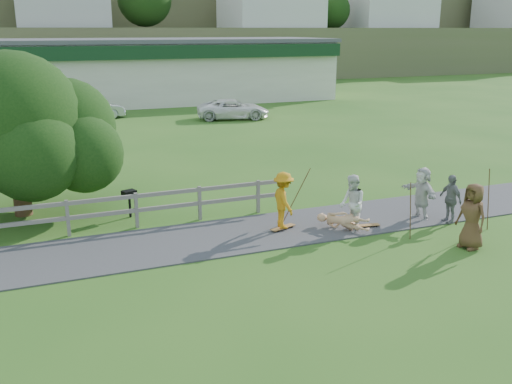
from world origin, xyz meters
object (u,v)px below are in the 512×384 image
skater_rider (283,203)px  spectator_d (422,193)px  spectator_b (450,199)px  car_white (233,109)px  spectator_c (472,216)px  tree (16,149)px  car_silver (93,109)px  bbq (130,204)px  skater_fallen (343,221)px  spectator_a (352,204)px

skater_rider → spectator_d: size_ratio=1.00×
spectator_b → car_white: spectator_b is taller
spectator_c → tree: tree is taller
car_silver → bbq: 22.08m
tree → spectator_c: bearing=-34.0°
spectator_b → car_silver: 27.44m
spectator_d → car_white: 22.12m
skater_rider → car_silver: size_ratio=0.42×
skater_fallen → spectator_b: bearing=-47.7°
spectator_a → spectator_d: 2.67m
spectator_c → spectator_d: 2.60m
spectator_c → car_silver: bearing=-174.2°
skater_fallen → spectator_b: 3.55m
spectator_c → bbq: (-8.28, 6.21, -0.48)m
car_white → tree: 21.55m
bbq → skater_rider: bearing=-56.7°
spectator_b → tree: bearing=-116.3°
bbq → skater_fallen: bearing=-52.8°
skater_rider → bbq: (-4.07, 2.99, -0.41)m
spectator_b → bbq: bearing=-116.1°
car_white → skater_fallen: bearing=-178.0°
spectator_a → spectator_c: 3.35m
skater_fallen → car_white: size_ratio=0.33×
skater_fallen → car_white: (4.36, 22.09, 0.38)m
spectator_c → car_silver: (-6.93, 28.25, -0.25)m
spectator_b → car_silver: (-7.85, 26.29, -0.10)m
spectator_a → tree: 10.68m
spectator_a → spectator_b: spectator_a is taller
skater_rider → bbq: size_ratio=1.90×
skater_rider → car_white: 22.26m
skater_rider → spectator_c: 5.31m
car_silver → bbq: (-1.36, -22.04, -0.22)m
car_silver → spectator_d: bearing=-169.5°
skater_fallen → spectator_a: bearing=-82.0°
spectator_b → spectator_d: size_ratio=0.91×
tree → skater_fallen: bearing=-30.1°
spectator_a → bbq: spectator_a is taller
car_silver → car_white: bearing=-117.7°
skater_rider → car_white: size_ratio=0.35×
skater_fallen → spectator_d: 2.90m
skater_rider → skater_fallen: skater_rider is taller
skater_fallen → bbq: 6.81m
spectator_b → tree: size_ratio=0.22×
car_silver → car_white: size_ratio=0.85×
spectator_b → spectator_a: bearing=-98.6°
spectator_a → spectator_b: bearing=93.1°
spectator_b → tree: tree is taller
spectator_a → skater_rider: bearing=-104.0°
spectator_d → tree: tree is taller
skater_rider → spectator_b: (5.14, -1.26, -0.08)m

